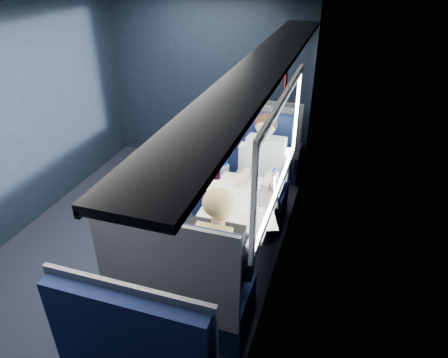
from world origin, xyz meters
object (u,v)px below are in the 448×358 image
(seat_bay_near, at_px, (242,182))
(cup, at_px, (277,183))
(laptop, at_px, (269,194))
(woman, at_px, (221,253))
(table, at_px, (238,208))
(man, at_px, (262,169))
(seat_bay_far, at_px, (184,291))
(seat_row_front, at_px, (261,150))
(bottle_small, at_px, (274,181))

(seat_bay_near, xyz_separation_m, cup, (0.48, -0.51, 0.36))
(seat_bay_near, bearing_deg, cup, -46.76)
(laptop, height_order, cup, laptop)
(cup, bearing_deg, woman, -101.30)
(table, distance_m, man, 0.70)
(seat_bay_far, height_order, man, man)
(seat_bay_far, height_order, laptop, seat_bay_far)
(man, distance_m, laptop, 0.63)
(seat_bay_far, height_order, cup, seat_bay_far)
(seat_row_front, xyz_separation_m, man, (0.25, -1.10, 0.31))
(woman, height_order, laptop, woman)
(seat_bay_far, bearing_deg, bottle_small, 69.06)
(seat_bay_near, distance_m, laptop, 0.97)
(table, height_order, woman, woman)
(seat_row_front, distance_m, bottle_small, 1.62)
(bottle_small, bearing_deg, man, 116.19)
(seat_bay_far, xyz_separation_m, seat_row_front, (0.00, 2.67, -0.00))
(seat_bay_near, height_order, cup, seat_bay_near)
(bottle_small, bearing_deg, seat_bay_near, 128.88)
(seat_row_front, height_order, man, man)
(table, relative_size, cup, 12.20)
(seat_row_front, relative_size, cup, 14.16)
(seat_bay_near, height_order, man, man)
(table, relative_size, man, 0.76)
(seat_row_front, bearing_deg, table, -84.20)
(seat_row_front, relative_size, bottle_small, 5.18)
(cup, bearing_deg, table, -127.88)
(woman, height_order, bottle_small, woman)
(man, relative_size, cup, 16.13)
(seat_row_front, bearing_deg, seat_bay_near, -90.95)
(bottle_small, bearing_deg, seat_row_front, 106.63)
(laptop, relative_size, bottle_small, 1.50)
(table, bearing_deg, seat_bay_near, 102.80)
(seat_row_front, height_order, bottle_small, seat_row_front)
(seat_bay_far, relative_size, laptop, 3.77)
(seat_bay_near, distance_m, bottle_small, 0.85)
(seat_row_front, xyz_separation_m, cup, (0.46, -1.43, 0.37))
(seat_bay_near, relative_size, bottle_small, 5.63)
(seat_bay_far, relative_size, bottle_small, 5.63)
(table, height_order, man, man)
(man, bearing_deg, seat_row_front, 102.83)
(laptop, distance_m, cup, 0.26)
(table, distance_m, cup, 0.47)
(table, relative_size, laptop, 2.99)
(table, xyz_separation_m, seat_bay_near, (-0.20, 0.87, -0.24))
(cup, bearing_deg, man, 122.34)
(seat_row_front, xyz_separation_m, laptop, (0.45, -1.69, 0.39))
(woman, bearing_deg, laptop, 76.40)
(seat_bay_near, distance_m, woman, 1.63)
(table, bearing_deg, seat_bay_far, -101.78)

